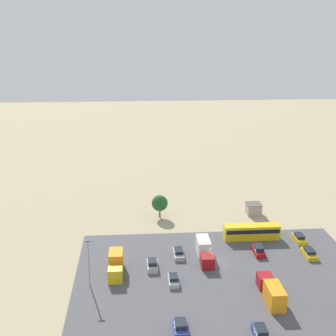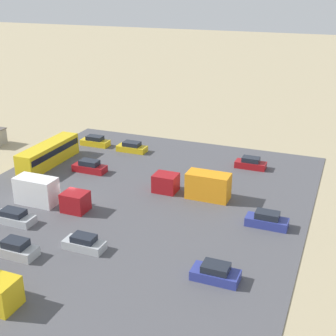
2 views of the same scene
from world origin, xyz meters
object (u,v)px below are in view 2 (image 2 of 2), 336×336
Objects in this scene: parked_car_2 at (216,273)px; parked_car_5 at (267,220)px; parked_car_7 at (16,249)px; bus at (49,153)px; parked_truck_0 at (47,194)px; parked_car_4 at (132,147)px; parked_car_8 at (14,217)px; parked_car_1 at (251,164)px; parked_car_3 at (84,243)px; parked_truck_2 at (196,185)px; parked_car_0 at (90,167)px; parked_car_6 at (95,141)px.

parked_car_5 is (-11.04, 2.31, 0.06)m from parked_car_2.
bus is at bearing -152.22° from parked_car_7.
parked_truck_0 is (4.36, -24.16, 0.76)m from parked_car_5.
parked_car_4 is (-9.10, 8.39, -1.00)m from bus.
parked_car_8 is at bearing -11.00° from parked_truck_0.
parked_car_1 is 28.43m from parked_car_3.
parked_car_3 is at bearing 158.04° from parked_truck_2.
parked_car_0 reaches higher than parked_car_1.
parked_car_3 is at bearing -90.40° from parked_car_2.
parked_car_2 is at bearing -127.31° from parked_car_0.
bus is at bearing 78.39° from parked_car_5.
parked_car_1 is 0.45× the size of parked_truck_2.
parked_car_3 is 0.90× the size of parked_car_6.
parked_car_3 is at bearing -47.06° from bus.
parked_car_6 is at bearing -92.73° from parked_car_4.
parked_truck_0 reaches higher than parked_car_1.
parked_car_0 is at bearing 82.74° from parked_truck_2.
parked_car_4 is at bearing 47.31° from bus.
parked_car_7 is at bearing 148.43° from parked_truck_2.
parked_car_0 is 25.73m from parked_car_5.
parked_car_1 is at bearing -64.71° from parked_car_0.
parked_car_6 is at bearing 60.28° from parked_truck_2.
parked_car_6 is (-0.32, -24.56, -0.01)m from parked_car_1.
parked_car_0 is at bearing 26.19° from parked_car_6.
parked_truck_0 is (19.94, -19.00, 0.80)m from parked_car_1.
parked_truck_2 reaches higher than parked_car_0.
parked_car_8 is at bearing 110.05° from parked_car_5.
bus reaches higher than parked_car_1.
parked_car_6 is (-9.41, 1.89, -0.98)m from bus.
parked_car_5 reaches higher than parked_car_2.
parked_car_7 reaches higher than parked_car_4.
bus is 2.51× the size of parked_car_6.
parked_truck_2 reaches higher than parked_car_6.
parked_car_0 is 1.10× the size of parked_car_2.
bus is 2.80× the size of parked_car_3.
bus is 34.16m from parked_car_2.
parked_car_8 is at bearing 10.48° from parked_car_6.
parked_car_0 is 0.49× the size of parked_truck_2.
parked_car_4 is 18.02m from parked_truck_2.
parked_car_4 is at bearing 56.12° from parked_car_5.
parked_car_8 is (-1.88, -22.78, -0.01)m from parked_car_2.
parked_car_0 is 19.67m from parked_car_3.
parked_car_3 is at bearing -150.83° from parked_car_0.
parked_truck_0 reaches higher than bus.
parked_car_5 is 0.96× the size of parked_car_8.
parked_truck_0 is (19.95, -0.94, 0.83)m from parked_car_4.
bus reaches higher than parked_car_2.
parked_car_1 is 0.92× the size of parked_car_6.
parked_car_1 is 26.77m from parked_car_2.
parked_car_7 reaches higher than parked_car_6.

